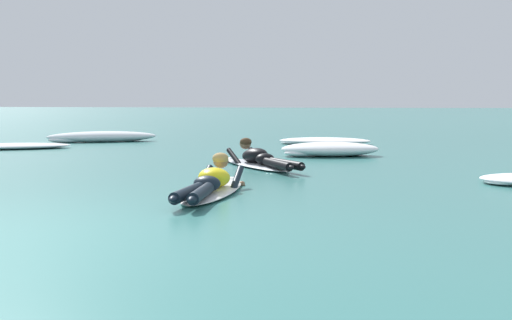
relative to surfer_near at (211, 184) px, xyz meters
The scene contains 7 objects.
ground_plane 7.65m from the surfer_near, 98.04° to the left, with size 120.00×120.00×0.00m, color #387A75.
surfer_near is the anchor object (origin of this frame).
surfer_far 3.13m from the surfer_near, 85.71° to the left, with size 1.82×2.47×0.55m.
whitewater_front 10.02m from the surfer_near, 118.73° to the left, with size 3.02×1.77×0.30m.
whitewater_mid_left 8.88m from the surfer_near, 81.46° to the left, with size 2.43×1.22×0.17m.
whitewater_back 5.60m from the surfer_near, 74.77° to the left, with size 2.19×1.31×0.30m.
whitewater_far_band 8.77m from the surfer_near, 134.41° to the left, with size 2.93×1.84×0.14m.
Camera 1 is at (2.59, -5.21, 1.23)m, focal length 43.34 mm.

